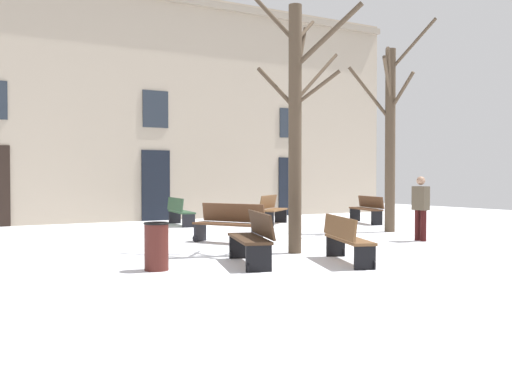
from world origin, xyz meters
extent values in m
plane|color=white|center=(0.00, 0.00, 0.00)|extent=(32.74, 32.74, 0.00)
cube|color=tan|center=(0.00, 8.51, 4.09)|extent=(20.46, 0.40, 8.17)
cube|color=black|center=(-0.17, 8.29, 1.25)|extent=(1.05, 0.08, 2.49)
cube|color=#262D38|center=(-0.17, 8.29, 3.95)|extent=(0.95, 0.06, 1.30)
cube|color=black|center=(5.54, 8.29, 1.16)|extent=(0.98, 0.08, 2.32)
cube|color=#262D38|center=(5.54, 8.29, 3.71)|extent=(0.88, 0.06, 1.18)
cylinder|color=#4C3D2D|center=(3.87, 0.76, 2.58)|extent=(0.29, 0.29, 5.15)
cylinder|color=#4C3D2D|center=(3.40, 0.32, 4.32)|extent=(1.05, 0.99, 1.26)
cylinder|color=#4C3D2D|center=(4.16, 0.20, 5.20)|extent=(0.68, 1.22, 1.34)
cylinder|color=#4C3D2D|center=(3.92, 0.37, 3.91)|extent=(0.20, 0.86, 1.03)
cylinder|color=#4C3D2D|center=(3.35, 0.34, 4.26)|extent=(1.14, 0.96, 0.92)
cylinder|color=#4C3D2D|center=(3.42, 1.12, 3.90)|extent=(1.02, 0.84, 1.57)
cylinder|color=#4C3D2D|center=(-1.13, -1.76, 2.52)|extent=(0.27, 0.27, 5.04)
cylinder|color=#4C3D2D|center=(-0.80, -1.47, 4.06)|extent=(0.77, 0.68, 1.47)
cylinder|color=#4C3D2D|center=(-0.42, -1.53, 3.67)|extent=(1.49, 0.54, 1.23)
cylinder|color=#4C3D2D|center=(-1.33, -1.38, 3.39)|extent=(0.52, 0.86, 0.94)
cylinder|color=#4C3D2D|center=(-0.69, -2.27, 4.37)|extent=(1.00, 1.14, 1.25)
cylinder|color=#4C3D2D|center=(-0.65, -1.41, 4.63)|extent=(1.03, 0.79, 0.75)
cylinder|color=#4C3D2D|center=(-0.83, -2.10, 3.34)|extent=(0.69, 0.77, 0.70)
cylinder|color=#4C3D2D|center=(-1.28, -1.15, 4.91)|extent=(0.42, 1.30, 1.29)
cylinder|color=#4C1E19|center=(-4.41, -2.45, 0.39)|extent=(0.40, 0.40, 0.77)
torus|color=black|center=(-4.41, -2.45, 0.79)|extent=(0.43, 0.43, 0.04)
cube|color=#51331E|center=(5.37, 3.49, 0.48)|extent=(0.95, 1.92, 0.05)
cube|color=#51331E|center=(5.54, 3.43, 0.71)|extent=(0.65, 1.82, 0.39)
cube|color=black|center=(5.63, 4.33, 0.24)|extent=(0.37, 0.17, 0.48)
torus|color=black|center=(5.48, 4.38, 0.08)|extent=(0.08, 0.17, 0.17)
cube|color=black|center=(5.11, 2.65, 0.24)|extent=(0.37, 0.17, 0.48)
torus|color=black|center=(4.96, 2.70, 0.08)|extent=(0.08, 0.17, 0.17)
cube|color=#2D4C33|center=(-0.26, 5.88, 0.43)|extent=(0.74, 1.90, 0.05)
cube|color=#2D4C33|center=(-0.46, 5.91, 0.68)|extent=(0.39, 1.85, 0.41)
cube|color=black|center=(-0.40, 5.02, 0.22)|extent=(0.40, 0.12, 0.43)
torus|color=black|center=(-0.23, 5.00, 0.08)|extent=(0.06, 0.17, 0.17)
cube|color=black|center=(-0.11, 6.74, 0.22)|extent=(0.40, 0.12, 0.43)
torus|color=black|center=(0.05, 6.71, 0.08)|extent=(0.06, 0.17, 0.17)
cube|color=#51331E|center=(-1.44, 0.55, 0.45)|extent=(1.23, 1.76, 0.05)
cube|color=#51331E|center=(-1.24, 0.66, 0.70)|extent=(0.90, 1.58, 0.44)
cube|color=black|center=(-1.81, 1.27, 0.22)|extent=(0.41, 0.25, 0.45)
torus|color=black|center=(-1.98, 1.18, 0.08)|extent=(0.11, 0.16, 0.17)
cube|color=black|center=(-1.06, -0.16, 0.22)|extent=(0.41, 0.25, 0.45)
torus|color=black|center=(-1.23, -0.25, 0.08)|extent=(0.11, 0.16, 0.17)
cube|color=brown|center=(2.50, 4.66, 0.47)|extent=(1.58, 1.47, 0.05)
cube|color=brown|center=(2.36, 4.82, 0.73)|extent=(1.36, 1.22, 0.44)
cube|color=black|center=(1.90, 4.14, 0.24)|extent=(0.32, 0.35, 0.47)
torus|color=black|center=(2.02, 4.00, 0.08)|extent=(0.15, 0.13, 0.17)
cube|color=black|center=(3.09, 5.18, 0.24)|extent=(0.32, 0.35, 0.47)
torus|color=black|center=(3.21, 5.05, 0.08)|extent=(0.15, 0.13, 0.17)
cube|color=#3D2819|center=(-2.76, -2.68, 0.46)|extent=(1.05, 1.86, 0.05)
cube|color=#3D2819|center=(-2.55, -2.75, 0.72)|extent=(0.71, 1.75, 0.43)
cube|color=black|center=(-2.48, -1.88, 0.23)|extent=(0.43, 0.20, 0.46)
torus|color=black|center=(-2.65, -1.82, 0.08)|extent=(0.08, 0.17, 0.17)
cube|color=black|center=(-3.03, -3.48, 0.23)|extent=(0.43, 0.20, 0.46)
torus|color=black|center=(-3.21, -3.41, 0.08)|extent=(0.08, 0.17, 0.17)
cube|color=brown|center=(-1.06, -3.40, 0.42)|extent=(1.06, 1.85, 0.05)
cube|color=brown|center=(-1.23, -3.33, 0.65)|extent=(0.76, 1.72, 0.38)
cube|color=black|center=(-1.38, -4.19, 0.21)|extent=(0.36, 0.19, 0.42)
torus|color=black|center=(-1.24, -4.25, 0.08)|extent=(0.09, 0.17, 0.17)
cube|color=black|center=(-0.74, -2.60, 0.21)|extent=(0.36, 0.19, 0.42)
torus|color=black|center=(-0.60, -2.66, 0.08)|extent=(0.09, 0.17, 0.17)
cylinder|color=#350F0F|center=(2.79, -1.35, 0.38)|extent=(0.14, 0.14, 0.75)
cylinder|color=#350F0F|center=(2.80, -1.53, 0.38)|extent=(0.14, 0.14, 0.75)
cube|color=#4C4233|center=(2.79, -1.44, 1.04)|extent=(0.24, 0.39, 0.58)
sphere|color=#9E755B|center=(2.79, -1.44, 1.46)|extent=(0.21, 0.21, 0.21)
camera|label=1|loc=(-8.14, -11.90, 1.57)|focal=42.40mm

